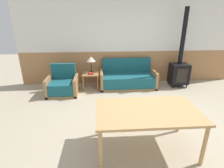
# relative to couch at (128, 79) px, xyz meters

# --- Properties ---
(ground_plane) EXTENTS (16.00, 16.00, 0.00)m
(ground_plane) POSITION_rel_couch_xyz_m (0.11, -2.15, -0.26)
(ground_plane) COLOR #B2A58C
(wall_back) EXTENTS (7.20, 0.06, 2.70)m
(wall_back) POSITION_rel_couch_xyz_m (0.11, 0.48, 1.09)
(wall_back) COLOR #AD7A4C
(wall_back) RESTS_ON ground_plane
(couch) EXTENTS (1.77, 0.82, 0.88)m
(couch) POSITION_rel_couch_xyz_m (0.00, 0.00, 0.00)
(couch) COLOR #9E7042
(couch) RESTS_ON ground_plane
(armchair) EXTENTS (0.87, 0.74, 0.85)m
(armchair) POSITION_rel_couch_xyz_m (-1.99, -0.43, -0.01)
(armchair) COLOR #9E7042
(armchair) RESTS_ON ground_plane
(side_table) EXTENTS (0.50, 0.50, 0.50)m
(side_table) POSITION_rel_couch_xyz_m (-1.19, -0.07, 0.16)
(side_table) COLOR #9E7042
(side_table) RESTS_ON ground_plane
(table_lamp) EXTENTS (0.28, 0.28, 0.50)m
(table_lamp) POSITION_rel_couch_xyz_m (-1.16, 0.02, 0.65)
(table_lamp) COLOR black
(table_lamp) RESTS_ON side_table
(book_stack) EXTENTS (0.18, 0.18, 0.04)m
(book_stack) POSITION_rel_couch_xyz_m (-1.18, -0.15, 0.27)
(book_stack) COLOR #B22823
(book_stack) RESTS_ON side_table
(dining_table) EXTENTS (1.65, 0.97, 0.75)m
(dining_table) POSITION_rel_couch_xyz_m (-0.14, -2.90, 0.42)
(dining_table) COLOR tan
(dining_table) RESTS_ON ground_plane
(wood_stove) EXTENTS (0.56, 0.46, 2.43)m
(wood_stove) POSITION_rel_couch_xyz_m (1.66, -0.05, 0.35)
(wood_stove) COLOR black
(wood_stove) RESTS_ON ground_plane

